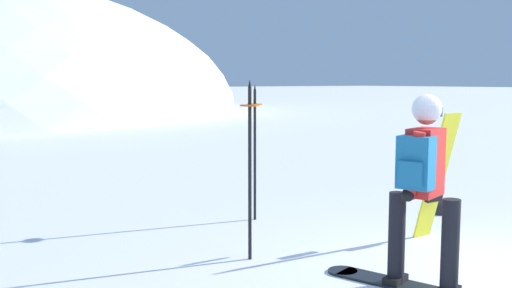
# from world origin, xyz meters

# --- Properties ---
(snowboarder_main) EXTENTS (0.73, 1.77, 1.71)m
(snowboarder_main) POSITION_xyz_m (-0.59, 0.57, 0.92)
(snowboarder_main) COLOR black
(snowboarder_main) RESTS_ON ground
(spare_snowboard) EXTENTS (0.28, 0.44, 1.61)m
(spare_snowboard) POSITION_xyz_m (0.89, 1.60, 0.82)
(spare_snowboard) COLOR yellow
(spare_snowboard) RESTS_ON ground
(piste_marker_near) EXTENTS (0.20, 0.20, 1.78)m
(piste_marker_near) POSITION_xyz_m (-0.26, 3.56, 1.02)
(piste_marker_near) COLOR black
(piste_marker_near) RESTS_ON ground
(piste_marker_far) EXTENTS (0.20, 0.20, 1.84)m
(piste_marker_far) POSITION_xyz_m (-1.28, 2.18, 1.05)
(piste_marker_far) COLOR black
(piste_marker_far) RESTS_ON ground
(rock_dark) EXTENTS (0.50, 0.42, 0.35)m
(rock_dark) POSITION_xyz_m (2.14, 2.40, 0.00)
(rock_dark) COLOR #282628
(rock_dark) RESTS_ON ground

